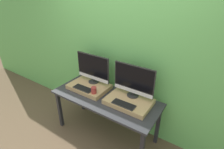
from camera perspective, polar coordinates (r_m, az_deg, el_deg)
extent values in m
plane|color=brown|center=(2.87, -6.13, -22.40)|extent=(12.00, 12.00, 0.00)
cube|color=#66B75B|center=(2.62, 2.86, 7.58)|extent=(8.00, 0.04, 2.60)
cube|color=#2D2D33|center=(2.59, -2.15, -7.68)|extent=(1.61, 0.67, 0.03)
cube|color=#232328|center=(3.08, -16.68, -10.85)|extent=(0.05, 0.05, 0.68)
cube|color=#232328|center=(3.37, -9.62, -6.30)|extent=(0.05, 0.05, 0.68)
cube|color=#232328|center=(2.76, 14.72, -15.70)|extent=(0.05, 0.05, 0.68)
cube|color=tan|center=(2.79, -7.47, -3.95)|extent=(0.62, 0.43, 0.07)
cylinder|color=#282828|center=(2.85, -5.98, -2.27)|extent=(0.17, 0.17, 0.01)
cylinder|color=#282828|center=(2.84, -6.00, -1.80)|extent=(0.04, 0.04, 0.04)
cube|color=#282828|center=(2.74, -6.23, 2.39)|extent=(0.60, 0.02, 0.42)
cube|color=black|center=(2.71, -6.45, 2.87)|extent=(0.57, 0.00, 0.33)
cube|color=silver|center=(2.81, -6.23, -1.01)|extent=(0.59, 0.00, 0.06)
cube|color=#2D2D2D|center=(2.69, -9.46, -4.50)|extent=(0.32, 0.12, 0.01)
cube|color=black|center=(2.68, -9.48, -4.37)|extent=(0.31, 0.11, 0.00)
cylinder|color=#9E332D|center=(2.54, -5.95, -5.12)|extent=(0.08, 0.08, 0.10)
cube|color=tan|center=(2.45, 5.47, -8.77)|extent=(0.62, 0.43, 0.07)
cylinder|color=#282828|center=(2.52, 6.82, -6.71)|extent=(0.17, 0.17, 0.01)
cylinder|color=#282828|center=(2.50, 6.86, -6.21)|extent=(0.04, 0.04, 0.04)
cube|color=#282828|center=(2.38, 7.15, -1.61)|extent=(0.60, 0.02, 0.42)
cube|color=black|center=(2.36, 7.04, -1.10)|extent=(0.57, 0.00, 0.33)
cube|color=silver|center=(2.46, 6.77, -5.37)|extent=(0.59, 0.00, 0.06)
cube|color=#2D2D2D|center=(2.33, 3.82, -9.70)|extent=(0.32, 0.12, 0.01)
cube|color=black|center=(2.32, 3.83, -9.55)|extent=(0.31, 0.11, 0.00)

